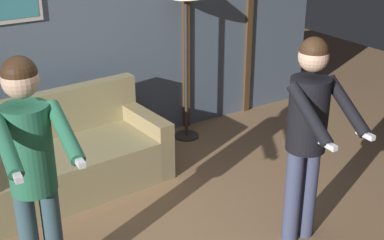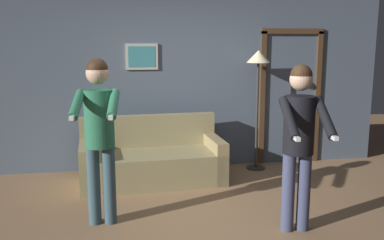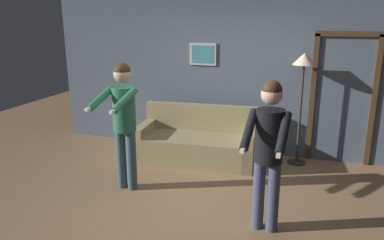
{
  "view_description": "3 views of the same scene",
  "coord_description": "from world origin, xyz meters",
  "px_view_note": "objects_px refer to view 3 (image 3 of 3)",
  "views": [
    {
      "loc": [
        -1.75,
        -2.92,
        2.62
      ],
      "look_at": [
        0.12,
        0.01,
        1.11
      ],
      "focal_mm": 50.0,
      "sensor_mm": 36.0,
      "label": 1
    },
    {
      "loc": [
        -0.75,
        -4.18,
        1.89
      ],
      "look_at": [
        -0.07,
        -0.01,
        1.11
      ],
      "focal_mm": 40.0,
      "sensor_mm": 36.0,
      "label": 2
    },
    {
      "loc": [
        1.28,
        -4.1,
        2.29
      ],
      "look_at": [
        0.04,
        -0.15,
        1.14
      ],
      "focal_mm": 35.0,
      "sensor_mm": 36.0,
      "label": 3
    }
  ],
  "objects_px": {
    "couch": "(197,144)",
    "torchiere_lamp": "(303,71)",
    "person_standing_left": "(123,115)",
    "person_standing_right": "(269,144)"
  },
  "relations": [
    {
      "from": "person_standing_left",
      "to": "couch",
      "type": "bearing_deg",
      "value": 65.09
    },
    {
      "from": "couch",
      "to": "torchiere_lamp",
      "type": "bearing_deg",
      "value": 12.34
    },
    {
      "from": "torchiere_lamp",
      "to": "person_standing_left",
      "type": "relative_size",
      "value": 1.02
    },
    {
      "from": "couch",
      "to": "torchiere_lamp",
      "type": "height_order",
      "value": "torchiere_lamp"
    },
    {
      "from": "couch",
      "to": "torchiere_lamp",
      "type": "distance_m",
      "value": 2.02
    },
    {
      "from": "person_standing_left",
      "to": "person_standing_right",
      "type": "bearing_deg",
      "value": -13.86
    },
    {
      "from": "couch",
      "to": "person_standing_left",
      "type": "height_order",
      "value": "person_standing_left"
    },
    {
      "from": "torchiere_lamp",
      "to": "person_standing_left",
      "type": "xyz_separation_m",
      "value": [
        -2.19,
        -1.66,
        -0.44
      ]
    },
    {
      "from": "person_standing_left",
      "to": "person_standing_right",
      "type": "height_order",
      "value": "person_standing_left"
    },
    {
      "from": "torchiere_lamp",
      "to": "person_standing_left",
      "type": "bearing_deg",
      "value": -142.86
    }
  ]
}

